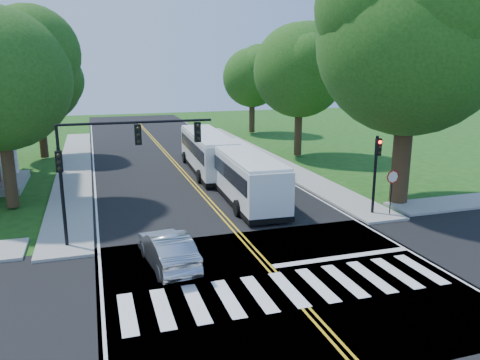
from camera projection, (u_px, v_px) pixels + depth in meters
name	position (u px, v px, depth m)	size (l,w,h in m)	color
ground	(283.00, 284.00, 18.26)	(140.00, 140.00, 0.00)	#184611
road	(190.00, 180.00, 34.92)	(14.00, 96.00, 0.01)	black
cross_road	(283.00, 284.00, 18.25)	(60.00, 12.00, 0.01)	black
center_line	(180.00, 169.00, 38.62)	(0.36, 70.00, 0.01)	gold
edge_line_w	(94.00, 174.00, 36.62)	(0.12, 70.00, 0.01)	silver
edge_line_e	(257.00, 164.00, 40.62)	(0.12, 70.00, 0.01)	silver
crosswalk	(289.00, 289.00, 17.79)	(12.60, 3.00, 0.01)	silver
stop_bar	(342.00, 257.00, 20.76)	(6.60, 0.40, 0.01)	silver
sidewalk_nw	(75.00, 167.00, 38.94)	(2.60, 40.00, 0.15)	gray
sidewalk_ne	(262.00, 156.00, 43.82)	(2.60, 40.00, 0.15)	gray
tree_ne_big	(411.00, 42.00, 26.61)	(10.80, 10.80, 14.91)	#352615
tree_west_far	(37.00, 81.00, 41.13)	(7.60, 7.60, 10.67)	#352615
tree_east_mid	(300.00, 71.00, 41.99)	(8.40, 8.40, 11.93)	#352615
tree_east_far	(252.00, 78.00, 57.33)	(7.20, 7.20, 10.34)	#352615
signal_nw	(113.00, 153.00, 21.44)	(7.15, 0.46, 5.66)	black
signal_ne	(376.00, 164.00, 25.92)	(0.30, 0.46, 4.40)	black
stop_sign	(392.00, 181.00, 25.96)	(0.76, 0.08, 2.53)	black
bus_lead	(242.00, 174.00, 29.73)	(3.18, 11.77, 3.02)	silver
bus_follow	(208.00, 151.00, 37.36)	(3.33, 12.04, 3.09)	silver
hatchback	(167.00, 249.00, 19.70)	(1.59, 4.57, 1.50)	#A5A7AC
suv	(271.00, 175.00, 33.67)	(2.09, 4.54, 1.26)	silver
dark_sedan	(266.00, 170.00, 35.43)	(1.60, 3.95, 1.15)	black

